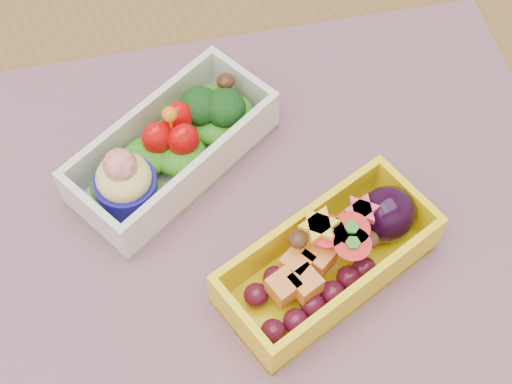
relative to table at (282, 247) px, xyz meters
name	(u,v)px	position (x,y,z in m)	size (l,w,h in m)	color
table	(282,247)	(0.00, 0.00, 0.00)	(1.20, 0.80, 0.75)	brown
placemat	(250,227)	(-0.04, -0.02, 0.10)	(0.50, 0.39, 0.00)	gray
bento_white	(172,149)	(-0.07, 0.06, 0.12)	(0.18, 0.13, 0.07)	silver
bento_yellow	(332,257)	(0.00, -0.08, 0.12)	(0.17, 0.10, 0.05)	yellow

